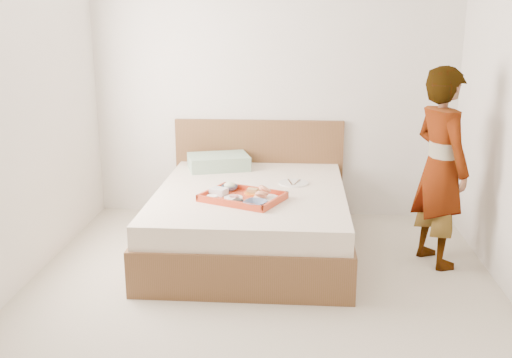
{
  "coord_description": "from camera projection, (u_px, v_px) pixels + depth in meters",
  "views": [
    {
      "loc": [
        0.25,
        -3.72,
        1.92
      ],
      "look_at": [
        -0.09,
        0.9,
        0.65
      ],
      "focal_mm": 41.63,
      "sensor_mm": 36.0,
      "label": 1
    }
  ],
  "objects": [
    {
      "name": "ground",
      "position": [
        259.0,
        304.0,
        4.11
      ],
      "size": [
        3.5,
        4.0,
        0.01
      ],
      "primitive_type": "cube",
      "color": "beige",
      "rests_on": "ground"
    },
    {
      "name": "wall_back",
      "position": [
        274.0,
        84.0,
        5.69
      ],
      "size": [
        3.5,
        0.01,
        2.6
      ],
      "primitive_type": "cube",
      "color": "silver",
      "rests_on": "ground"
    },
    {
      "name": "wall_front",
      "position": [
        216.0,
        225.0,
        1.84
      ],
      "size": [
        3.5,
        0.01,
        2.6
      ],
      "primitive_type": "cube",
      "color": "silver",
      "rests_on": "ground"
    },
    {
      "name": "bed",
      "position": [
        251.0,
        220.0,
        5.01
      ],
      "size": [
        1.65,
        2.0,
        0.53
      ],
      "primitive_type": "cube",
      "color": "brown",
      "rests_on": "ground"
    },
    {
      "name": "headboard",
      "position": [
        259.0,
        167.0,
        5.89
      ],
      "size": [
        1.65,
        0.06,
        0.95
      ],
      "primitive_type": "cube",
      "color": "brown",
      "rests_on": "ground"
    },
    {
      "name": "pillow",
      "position": [
        219.0,
        162.0,
        5.6
      ],
      "size": [
        0.64,
        0.52,
        0.13
      ],
      "primitive_type": "cube",
      "rotation": [
        0.0,
        0.0,
        0.29
      ],
      "color": "#8FBA95",
      "rests_on": "bed"
    },
    {
      "name": "tray",
      "position": [
        243.0,
        197.0,
        4.65
      ],
      "size": [
        0.72,
        0.64,
        0.05
      ],
      "primitive_type": "cube",
      "rotation": [
        0.0,
        0.0,
        -0.43
      ],
      "color": "#CB4320",
      "rests_on": "bed"
    },
    {
      "name": "prawn_plate",
      "position": [
        267.0,
        198.0,
        4.63
      ],
      "size": [
        0.27,
        0.27,
        0.01
      ],
      "primitive_type": "cylinder",
      "rotation": [
        0.0,
        0.0,
        -0.43
      ],
      "color": "white",
      "rests_on": "tray"
    },
    {
      "name": "navy_bowl_big",
      "position": [
        255.0,
        203.0,
        4.45
      ],
      "size": [
        0.22,
        0.22,
        0.04
      ],
      "primitive_type": "imported",
      "rotation": [
        0.0,
        0.0,
        -0.43
      ],
      "color": "#132141",
      "rests_on": "tray"
    },
    {
      "name": "sauce_dish",
      "position": [
        238.0,
        202.0,
        4.5
      ],
      "size": [
        0.11,
        0.11,
        0.03
      ],
      "primitive_type": "cylinder",
      "rotation": [
        0.0,
        0.0,
        -0.43
      ],
      "color": "black",
      "rests_on": "tray"
    },
    {
      "name": "meat_plate",
      "position": [
        233.0,
        198.0,
        4.65
      ],
      "size": [
        0.19,
        0.19,
        0.01
      ],
      "primitive_type": "cylinder",
      "rotation": [
        0.0,
        0.0,
        -0.43
      ],
      "color": "white",
      "rests_on": "tray"
    },
    {
      "name": "bread_plate",
      "position": [
        253.0,
        193.0,
        4.76
      ],
      "size": [
        0.19,
        0.19,
        0.01
      ],
      "primitive_type": "cylinder",
      "rotation": [
        0.0,
        0.0,
        -0.43
      ],
      "color": "orange",
      "rests_on": "tray"
    },
    {
      "name": "salad_bowl",
      "position": [
        230.0,
        188.0,
        4.86
      ],
      "size": [
        0.17,
        0.17,
        0.04
      ],
      "primitive_type": "imported",
      "rotation": [
        0.0,
        0.0,
        -0.43
      ],
      "color": "#132141",
      "rests_on": "tray"
    },
    {
      "name": "plastic_tub",
      "position": [
        219.0,
        191.0,
        4.73
      ],
      "size": [
        0.16,
        0.14,
        0.05
      ],
      "primitive_type": "cube",
      "rotation": [
        0.0,
        0.0,
        -0.43
      ],
      "color": "silver",
      "rests_on": "tray"
    },
    {
      "name": "cheese_round",
      "position": [
        212.0,
        197.0,
        4.62
      ],
      "size": [
        0.11,
        0.11,
        0.03
      ],
      "primitive_type": "cylinder",
      "rotation": [
        0.0,
        0.0,
        -0.43
      ],
      "color": "white",
      "rests_on": "tray"
    },
    {
      "name": "dinner_plate",
      "position": [
        294.0,
        183.0,
        5.11
      ],
      "size": [
        0.28,
        0.28,
        0.01
      ],
      "primitive_type": "cylinder",
      "rotation": [
        0.0,
        0.0,
        -0.11
      ],
      "color": "white",
      "rests_on": "bed"
    },
    {
      "name": "person",
      "position": [
        441.0,
        168.0,
        4.61
      ],
      "size": [
        0.57,
        0.68,
        1.57
      ],
      "primitive_type": "imported",
      "rotation": [
        0.0,
        0.0,
        1.98
      ],
      "color": "#EDE4CE",
      "rests_on": "ground"
    }
  ]
}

